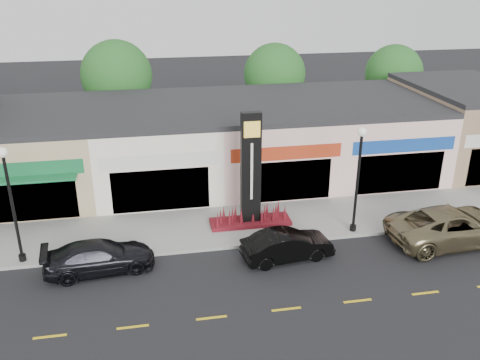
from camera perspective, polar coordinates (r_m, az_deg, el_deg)
The scene contains 17 objects.
ground at distance 22.85m, azimuth -4.21°, elevation -10.64°, with size 120.00×120.00×0.00m, color black.
sidewalk at distance 26.55m, azimuth -5.28°, elevation -5.40°, with size 52.00×4.30×0.15m, color gray.
curb at distance 24.59m, azimuth -4.77°, elevation -7.84°, with size 52.00×0.20×0.15m, color gray.
shop_beige at distance 32.81m, azimuth -21.64°, elevation 3.06°, with size 7.00×10.85×4.80m.
shop_cream at distance 32.14m, azimuth -9.33°, elevation 4.00°, with size 7.00×10.01×4.80m.
shop_pink_w at distance 32.96m, azimuth 2.94°, elevation 4.75°, with size 7.00×10.01×4.80m.
shop_pink_e at distance 35.18m, azimuth 14.16°, elevation 5.24°, with size 7.00×10.01×4.80m.
shop_tan at distance 38.50m, azimuth 23.80°, elevation 5.87°, with size 7.00×10.01×5.30m.
tree_rear_west at distance 39.27m, azimuth -13.68°, elevation 11.33°, with size 5.20×5.20×7.83m.
tree_rear_mid at distance 40.48m, azimuth 3.90°, elevation 11.74°, with size 4.80×4.80×7.29m.
tree_rear_east at distance 44.04m, azimuth 16.87°, elevation 11.39°, with size 4.60×4.60×6.94m.
lamp_west_near at distance 24.15m, azimuth -24.38°, elevation -1.47°, with size 0.44×0.44×5.47m.
lamp_east_near at distance 25.33m, azimuth 13.17°, elevation 1.12°, with size 0.44×0.44×5.47m.
pylon_sign at distance 25.84m, azimuth 1.21°, elevation -0.70°, with size 4.20×1.30×6.00m.
car_dark_sedan at distance 23.61m, azimuth -15.52°, elevation -8.31°, with size 4.82×1.96×1.40m, color black.
car_black_conv at distance 23.74m, azimuth 5.33°, elevation -7.32°, with size 4.25×1.48×1.40m, color black.
car_gold_suv at distance 27.00m, azimuth 22.68°, elevation -4.78°, with size 6.35×2.93×1.77m, color #796D4D.
Camera 1 is at (-1.82, -19.02, 12.52)m, focal length 38.00 mm.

